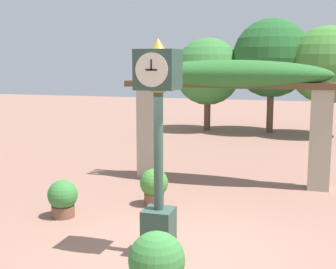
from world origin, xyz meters
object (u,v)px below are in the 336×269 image
(pedestal_clock, at_px, (158,140))
(potted_plant_near_left, at_px, (157,262))
(potted_plant_far_left, at_px, (63,198))
(potted_plant_near_right, at_px, (154,186))

(pedestal_clock, xyz_separation_m, potted_plant_near_left, (0.43, -1.41, -1.30))
(pedestal_clock, height_order, potted_plant_far_left, pedestal_clock)
(potted_plant_near_right, bearing_deg, potted_plant_near_left, -70.87)
(potted_plant_near_left, bearing_deg, potted_plant_far_left, 137.13)
(pedestal_clock, relative_size, potted_plant_far_left, 4.56)
(pedestal_clock, height_order, potted_plant_near_left, pedestal_clock)
(pedestal_clock, distance_m, potted_plant_near_left, 1.97)
(potted_plant_near_left, xyz_separation_m, potted_plant_near_right, (-1.33, 3.84, -0.12))
(potted_plant_near_left, height_order, potted_plant_far_left, potted_plant_near_left)
(pedestal_clock, bearing_deg, potted_plant_far_left, 153.38)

